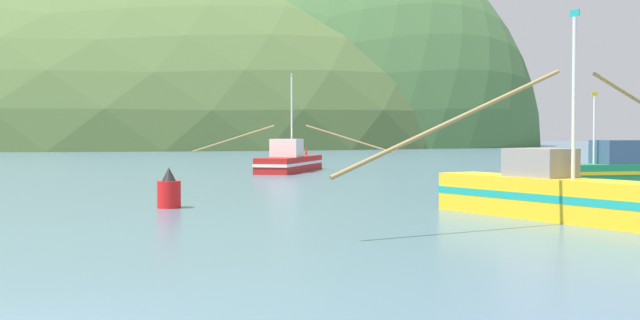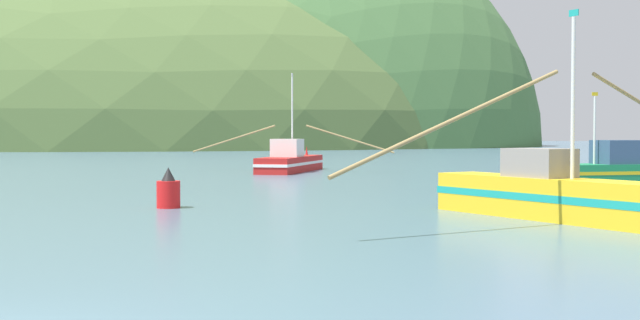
% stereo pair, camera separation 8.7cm
% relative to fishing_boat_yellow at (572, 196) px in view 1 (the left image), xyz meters
% --- Properties ---
extents(hill_mid_left, '(218.78, 175.03, 97.23)m').
position_rel_fishing_boat_yellow_xyz_m(hill_mid_left, '(-94.27, 169.10, -0.79)').
color(hill_mid_left, '#516B38').
rests_on(hill_mid_left, ground).
extents(hill_far_left, '(111.29, 89.03, 48.12)m').
position_rel_fishing_boat_yellow_xyz_m(hill_far_left, '(-51.01, 158.11, -0.79)').
color(hill_far_left, '#2D562D').
rests_on(hill_far_left, ground).
extents(hill_far_center, '(115.76, 92.61, 105.92)m').
position_rel_fishing_boat_yellow_xyz_m(hill_far_center, '(-38.12, 156.66, -0.79)').
color(hill_far_center, '#47703D').
rests_on(hill_far_center, ground).
extents(fishing_boat_yellow, '(13.80, 11.58, 6.50)m').
position_rel_fishing_boat_yellow_xyz_m(fishing_boat_yellow, '(0.00, 0.00, 0.00)').
color(fishing_boat_yellow, gold).
rests_on(fishing_boat_yellow, ground).
extents(fishing_boat_green, '(9.92, 5.79, 5.00)m').
position_rel_fishing_boat_yellow_xyz_m(fishing_boat_green, '(5.06, 20.69, -0.05)').
color(fishing_boat_green, '#197A47').
rests_on(fishing_boat_green, ground).
extents(fishing_boat_red, '(14.91, 10.25, 7.06)m').
position_rel_fishing_boat_yellow_xyz_m(fishing_boat_red, '(-14.27, 30.90, -0.06)').
color(fishing_boat_red, red).
rests_on(fishing_boat_red, ground).
extents(channel_buoy, '(0.86, 0.86, 1.49)m').
position_rel_fishing_boat_yellow_xyz_m(channel_buoy, '(-13.76, 2.67, -0.18)').
color(channel_buoy, red).
rests_on(channel_buoy, ground).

